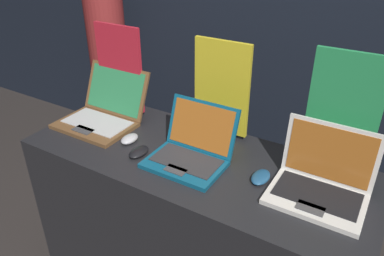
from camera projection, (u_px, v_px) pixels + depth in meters
name	position (u px, v px, depth m)	size (l,w,h in m)	color
wall_back	(297.00, 1.00, 2.49)	(8.00, 0.05, 2.80)	black
display_counter	(194.00, 231.00, 1.94)	(1.63, 0.63, 0.92)	black
laptop_front	(103.00, 111.00, 1.99)	(0.40, 0.38, 0.27)	brown
mouse_front	(130.00, 139.00, 1.83)	(0.07, 0.10, 0.03)	#B2B2B7
promo_stand_front	(120.00, 72.00, 2.03)	(0.29, 0.07, 0.49)	black
laptop_middle	(191.00, 149.00, 1.67)	(0.34, 0.32, 0.24)	#0F5170
mouse_middle	(139.00, 152.00, 1.73)	(0.07, 0.12, 0.03)	black
promo_stand_middle	(221.00, 92.00, 1.80)	(0.29, 0.07, 0.48)	black
laptop_back	(321.00, 181.00, 1.46)	(0.36, 0.29, 0.27)	silver
mouse_back	(261.00, 177.00, 1.56)	(0.07, 0.12, 0.03)	navy
promo_stand_back	(342.00, 117.00, 1.51)	(0.28, 0.07, 0.53)	black
person_bystander	(109.00, 61.00, 3.11)	(0.31, 0.31, 1.63)	#282833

